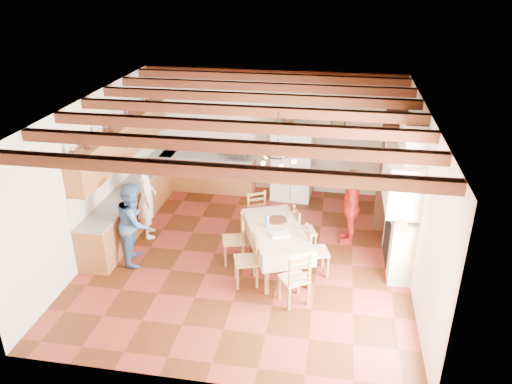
% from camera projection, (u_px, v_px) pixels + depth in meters
% --- Properties ---
extents(floor, '(6.00, 6.50, 0.02)m').
position_uv_depth(floor, '(248.00, 256.00, 9.73)').
color(floor, '#451E0D').
rests_on(floor, ground).
extents(ceiling, '(6.00, 6.50, 0.02)m').
position_uv_depth(ceiling, '(247.00, 105.00, 8.46)').
color(ceiling, white).
rests_on(ceiling, ground).
extents(wall_back, '(6.00, 0.02, 3.00)m').
position_uv_depth(wall_back, '(272.00, 131.00, 12.01)').
color(wall_back, beige).
rests_on(wall_back, ground).
extents(wall_front, '(6.00, 0.02, 3.00)m').
position_uv_depth(wall_front, '(200.00, 293.00, 6.18)').
color(wall_front, beige).
rests_on(wall_front, ground).
extents(wall_left, '(0.02, 6.50, 3.00)m').
position_uv_depth(wall_left, '(94.00, 175.00, 9.55)').
color(wall_left, beige).
rests_on(wall_left, ground).
extents(wall_right, '(0.02, 6.50, 3.00)m').
position_uv_depth(wall_right, '(418.00, 198.00, 8.64)').
color(wall_right, beige).
rests_on(wall_right, ground).
extents(ceiling_beams, '(6.00, 6.30, 0.16)m').
position_uv_depth(ceiling_beams, '(247.00, 111.00, 8.50)').
color(ceiling_beams, '#3D190F').
rests_on(ceiling_beams, ground).
extents(lower_cabinets_left, '(0.60, 4.30, 0.86)m').
position_uv_depth(lower_cabinets_left, '(136.00, 203.00, 10.89)').
color(lower_cabinets_left, brown).
rests_on(lower_cabinets_left, ground).
extents(lower_cabinets_back, '(2.30, 0.60, 0.86)m').
position_uv_depth(lower_cabinets_back, '(209.00, 173.00, 12.42)').
color(lower_cabinets_back, brown).
rests_on(lower_cabinets_back, ground).
extents(countertop_left, '(0.62, 4.30, 0.04)m').
position_uv_depth(countertop_left, '(133.00, 184.00, 10.70)').
color(countertop_left, slate).
rests_on(countertop_left, lower_cabinets_left).
extents(countertop_back, '(2.34, 0.62, 0.04)m').
position_uv_depth(countertop_back, '(208.00, 156.00, 12.23)').
color(countertop_back, slate).
rests_on(countertop_back, lower_cabinets_back).
extents(backsplash_left, '(0.03, 4.30, 0.60)m').
position_uv_depth(backsplash_left, '(119.00, 169.00, 10.61)').
color(backsplash_left, white).
rests_on(backsplash_left, ground).
extents(backsplash_back, '(2.30, 0.03, 0.60)m').
position_uv_depth(backsplash_back, '(210.00, 140.00, 12.35)').
color(backsplash_back, white).
rests_on(backsplash_back, ground).
extents(upper_cabinets, '(0.35, 4.20, 0.70)m').
position_uv_depth(upper_cabinets, '(123.00, 141.00, 10.31)').
color(upper_cabinets, brown).
rests_on(upper_cabinets, ground).
extents(fireplace, '(0.56, 1.60, 2.80)m').
position_uv_depth(fireplace, '(400.00, 197.00, 8.90)').
color(fireplace, beige).
rests_on(fireplace, ground).
extents(wall_picture, '(0.34, 0.03, 0.42)m').
position_uv_depth(wall_picture, '(338.00, 121.00, 11.60)').
color(wall_picture, black).
rests_on(wall_picture, ground).
extents(refrigerator, '(0.97, 0.82, 1.85)m').
position_uv_depth(refrigerator, '(293.00, 161.00, 11.81)').
color(refrigerator, silver).
rests_on(refrigerator, floor).
extents(hutch, '(0.70, 1.35, 2.34)m').
position_uv_depth(hutch, '(392.00, 170.00, 10.64)').
color(hutch, '#3A2114').
rests_on(hutch, floor).
extents(dining_table, '(1.55, 2.04, 0.80)m').
position_uv_depth(dining_table, '(276.00, 233.00, 9.12)').
color(dining_table, beige).
rests_on(dining_table, floor).
extents(chandelier, '(0.47, 0.47, 0.03)m').
position_uv_depth(chandelier, '(278.00, 154.00, 8.47)').
color(chandelier, black).
rests_on(chandelier, ground).
extents(chair_left_near, '(0.51, 0.52, 0.96)m').
position_uv_depth(chair_left_near, '(246.00, 260.00, 8.73)').
color(chair_left_near, brown).
rests_on(chair_left_near, floor).
extents(chair_left_far, '(0.50, 0.51, 0.96)m').
position_uv_depth(chair_left_far, '(234.00, 239.00, 9.37)').
color(chair_left_far, brown).
rests_on(chair_left_far, floor).
extents(chair_right_near, '(0.51, 0.52, 0.96)m').
position_uv_depth(chair_right_near, '(317.00, 251.00, 9.00)').
color(chair_right_near, brown).
rests_on(chair_right_near, floor).
extents(chair_right_far, '(0.53, 0.54, 0.96)m').
position_uv_depth(chair_right_far, '(304.00, 230.00, 9.68)').
color(chair_right_far, brown).
rests_on(chair_right_far, floor).
extents(chair_end_near, '(0.57, 0.57, 0.96)m').
position_uv_depth(chair_end_near, '(294.00, 278.00, 8.23)').
color(chair_end_near, brown).
rests_on(chair_end_near, floor).
extents(chair_end_far, '(0.56, 0.55, 0.96)m').
position_uv_depth(chair_end_far, '(259.00, 216.00, 10.23)').
color(chair_end_far, brown).
rests_on(chair_end_far, floor).
extents(person_man, '(0.61, 0.72, 1.69)m').
position_uv_depth(person_man, '(146.00, 198.00, 10.14)').
color(person_man, beige).
rests_on(person_man, floor).
extents(person_woman_blue, '(0.77, 0.90, 1.60)m').
position_uv_depth(person_woman_blue, '(134.00, 223.00, 9.29)').
color(person_woman_blue, '#39639E').
rests_on(person_woman_blue, floor).
extents(person_woman_red, '(0.39, 0.93, 1.58)m').
position_uv_depth(person_woman_red, '(351.00, 206.00, 9.94)').
color(person_woman_red, red).
rests_on(person_woman_red, floor).
extents(microwave, '(0.56, 0.42, 0.28)m').
position_uv_depth(microwave, '(237.00, 152.00, 12.05)').
color(microwave, silver).
rests_on(microwave, countertop_back).
extents(fridge_vase, '(0.32, 0.32, 0.33)m').
position_uv_depth(fridge_vase, '(289.00, 116.00, 11.37)').
color(fridge_vase, '#3A2114').
rests_on(fridge_vase, refrigerator).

